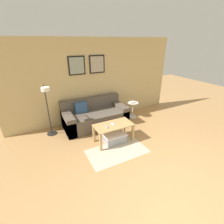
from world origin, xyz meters
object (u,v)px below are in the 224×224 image
at_px(storage_bin, 114,138).
at_px(side_table, 133,108).
at_px(floor_lamp, 48,104).
at_px(remote_control, 107,127).
at_px(cell_phone, 112,124).
at_px(couch, 95,116).
at_px(coffee_table, 113,128).
at_px(book_stack, 132,102).

relative_size(storage_bin, side_table, 1.08).
bearing_deg(storage_bin, side_table, 39.45).
relative_size(storage_bin, floor_lamp, 0.40).
height_order(remote_control, cell_phone, remote_control).
relative_size(couch, storage_bin, 3.35).
bearing_deg(coffee_table, couch, 94.56).
bearing_deg(cell_phone, floor_lamp, 161.19).
bearing_deg(coffee_table, floor_lamp, 145.85).
bearing_deg(cell_phone, coffee_table, -52.88).
bearing_deg(couch, coffee_table, -85.44).
bearing_deg(remote_control, storage_bin, 6.90).
relative_size(side_table, cell_phone, 3.81).
height_order(couch, side_table, couch).
xyz_separation_m(book_stack, cell_phone, (-1.28, -0.98, -0.06)).
xyz_separation_m(couch, cell_phone, (0.07, -1.04, 0.20)).
xyz_separation_m(storage_bin, floor_lamp, (-1.40, 0.99, 0.85)).
distance_m(coffee_table, storage_bin, 0.27).
height_order(couch, coffee_table, couch).
distance_m(couch, storage_bin, 1.13).
bearing_deg(couch, floor_lamp, -174.51).
bearing_deg(floor_lamp, couch, 5.49).
distance_m(coffee_table, book_stack, 1.63).
distance_m(storage_bin, cell_phone, 0.38).
bearing_deg(book_stack, cell_phone, -142.39).
bearing_deg(cell_phone, storage_bin, -59.68).
relative_size(storage_bin, book_stack, 2.51).
bearing_deg(couch, side_table, -2.73).
distance_m(floor_lamp, book_stack, 2.69).
height_order(book_stack, cell_phone, book_stack).
height_order(side_table, remote_control, side_table).
xyz_separation_m(coffee_table, floor_lamp, (-1.39, 0.95, 0.58)).
bearing_deg(cell_phone, couch, 108.69).
xyz_separation_m(coffee_table, book_stack, (1.26, 1.02, 0.16)).
xyz_separation_m(book_stack, remote_control, (-1.47, -1.05, -0.05)).
xyz_separation_m(coffee_table, remote_control, (-0.21, -0.03, 0.11)).
bearing_deg(floor_lamp, remote_control, -39.57).
height_order(side_table, cell_phone, side_table).
height_order(coffee_table, storage_bin, coffee_table).
distance_m(couch, book_stack, 1.38).
bearing_deg(storage_bin, book_stack, 40.13).
distance_m(storage_bin, side_table, 1.66).
bearing_deg(book_stack, side_table, -24.61).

